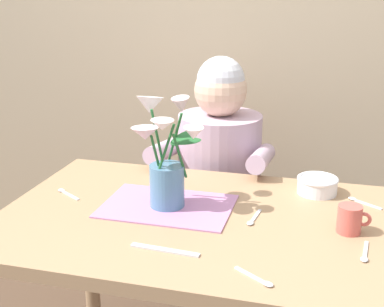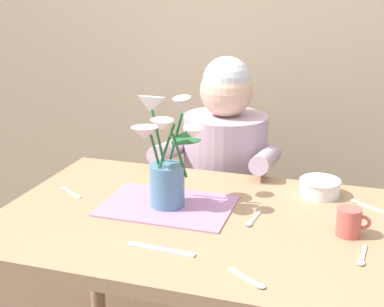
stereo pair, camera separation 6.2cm
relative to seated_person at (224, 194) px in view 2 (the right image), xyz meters
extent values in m
cube|color=tan|center=(0.07, 0.43, 0.69)|extent=(4.00, 0.10, 2.50)
cube|color=#9E7A56|center=(0.07, -0.62, 0.16)|extent=(1.20, 0.80, 0.04)
cylinder|color=#9E7A56|center=(-0.47, -0.28, -0.21)|extent=(0.06, 0.06, 0.70)
cylinder|color=#9E7A56|center=(0.61, -0.28, -0.21)|extent=(0.06, 0.06, 0.70)
cylinder|color=#4C4C56|center=(0.00, 0.00, -0.36)|extent=(0.30, 0.30, 0.40)
cylinder|color=#BC9EB2|center=(0.00, 0.00, 0.09)|extent=(0.34, 0.34, 0.50)
sphere|color=#DBB293|center=(0.00, 0.00, 0.44)|extent=(0.21, 0.21, 0.21)
sphere|color=silver|center=(0.00, 0.00, 0.48)|extent=(0.19, 0.19, 0.19)
cylinder|color=#BC9EB2|center=(-0.19, -0.14, 0.22)|extent=(0.07, 0.33, 0.12)
cylinder|color=#BC9EB2|center=(0.19, -0.14, 0.22)|extent=(0.07, 0.33, 0.12)
cube|color=#B275A3|center=(-0.04, -0.57, 0.18)|extent=(0.40, 0.28, 0.00)
cylinder|color=teal|center=(-0.04, -0.57, 0.25)|extent=(0.11, 0.11, 0.14)
cylinder|color=#23602D|center=(0.00, -0.58, 0.35)|extent=(0.04, 0.05, 0.15)
cone|color=white|center=(0.04, -0.58, 0.43)|extent=(0.08, 0.08, 0.04)
sphere|color=#E5D14C|center=(0.04, -0.58, 0.43)|extent=(0.02, 0.02, 0.02)
cylinder|color=#23602D|center=(-0.03, -0.52, 0.38)|extent=(0.07, 0.05, 0.20)
cone|color=silver|center=(-0.02, -0.47, 0.48)|extent=(0.08, 0.09, 0.06)
sphere|color=#E5D14C|center=(-0.02, -0.47, 0.49)|extent=(0.02, 0.02, 0.02)
cylinder|color=#23602D|center=(-0.07, -0.55, 0.38)|extent=(0.03, 0.05, 0.21)
cone|color=white|center=(-0.11, -0.53, 0.49)|extent=(0.09, 0.10, 0.06)
sphere|color=#E5D14C|center=(-0.11, -0.53, 0.49)|extent=(0.02, 0.02, 0.02)
cylinder|color=#23602D|center=(-0.07, -0.59, 0.35)|extent=(0.02, 0.06, 0.14)
cone|color=silver|center=(-0.09, -0.62, 0.42)|extent=(0.12, 0.12, 0.04)
sphere|color=#E5D14C|center=(-0.09, -0.62, 0.43)|extent=(0.02, 0.02, 0.02)
cylinder|color=#23602D|center=(-0.04, -0.59, 0.36)|extent=(0.06, 0.05, 0.17)
cone|color=white|center=(-0.04, -0.62, 0.45)|extent=(0.10, 0.10, 0.03)
sphere|color=#E5D14C|center=(-0.04, -0.62, 0.46)|extent=(0.02, 0.02, 0.02)
ellipsoid|color=#23602D|center=(-0.01, -0.52, 0.39)|extent=(0.08, 0.09, 0.05)
ellipsoid|color=#23602D|center=(0.02, -0.56, 0.39)|extent=(0.10, 0.06, 0.03)
cylinder|color=white|center=(0.40, -0.33, 0.20)|extent=(0.13, 0.13, 0.05)
torus|color=white|center=(0.40, -0.33, 0.23)|extent=(0.14, 0.14, 0.01)
cube|color=silver|center=(0.04, -0.84, 0.18)|extent=(0.19, 0.03, 0.00)
cylinder|color=#CC564C|center=(0.50, -0.61, 0.22)|extent=(0.07, 0.07, 0.08)
torus|color=#CC564C|center=(0.54, -0.61, 0.22)|extent=(0.04, 0.01, 0.04)
cube|color=silver|center=(0.24, -0.57, 0.18)|extent=(0.02, 0.10, 0.00)
ellipsoid|color=silver|center=(0.23, -0.63, 0.18)|extent=(0.02, 0.03, 0.01)
cube|color=silver|center=(0.27, -0.91, 0.18)|extent=(0.09, 0.06, 0.00)
ellipsoid|color=silver|center=(0.32, -0.94, 0.18)|extent=(0.03, 0.03, 0.01)
cube|color=silver|center=(0.56, -0.39, 0.18)|extent=(0.09, 0.06, 0.00)
ellipsoid|color=silver|center=(0.52, -0.36, 0.18)|extent=(0.03, 0.03, 0.01)
cube|color=silver|center=(-0.38, -0.57, 0.18)|extent=(0.09, 0.06, 0.00)
ellipsoid|color=silver|center=(-0.42, -0.54, 0.18)|extent=(0.03, 0.03, 0.01)
cube|color=silver|center=(0.54, -0.71, 0.18)|extent=(0.02, 0.10, 0.00)
ellipsoid|color=silver|center=(0.54, -0.76, 0.18)|extent=(0.02, 0.03, 0.01)
camera|label=1|loc=(0.43, -2.02, 0.85)|focal=49.73mm
camera|label=2|loc=(0.49, -2.01, 0.85)|focal=49.73mm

